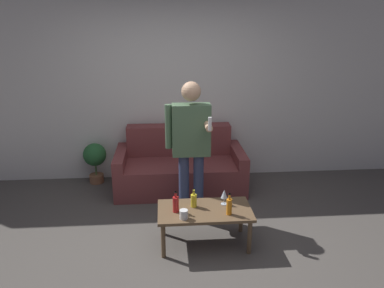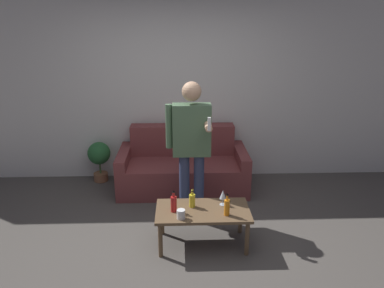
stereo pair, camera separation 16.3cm
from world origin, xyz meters
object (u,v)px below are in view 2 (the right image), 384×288
couch (183,167)px  bottle_orange (174,203)px  person_standing_front (191,141)px  coffee_table (203,214)px

couch → bottle_orange: 1.47m
couch → person_standing_front: size_ratio=1.08×
couch → coffee_table: bearing=-82.6°
bottle_orange → person_standing_front: size_ratio=0.14×
coffee_table → person_standing_front: (-0.10, 0.60, 0.59)m
person_standing_front → bottle_orange: bearing=-107.6°
person_standing_front → coffee_table: bearing=-80.7°
coffee_table → bottle_orange: 0.33m
couch → bottle_orange: bearing=-94.2°
person_standing_front → couch: bearing=96.1°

